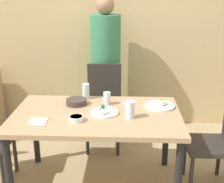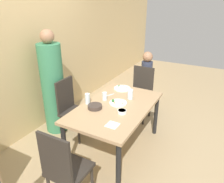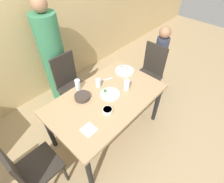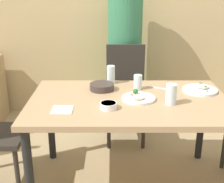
{
  "view_description": "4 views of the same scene",
  "coord_description": "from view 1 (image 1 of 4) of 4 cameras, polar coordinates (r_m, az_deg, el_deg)",
  "views": [
    {
      "loc": [
        0.24,
        -2.48,
        1.77
      ],
      "look_at": [
        0.14,
        -0.07,
        0.95
      ],
      "focal_mm": 50.0,
      "sensor_mm": 36.0,
      "label": 1
    },
    {
      "loc": [
        -2.35,
        -1.21,
        2.09
      ],
      "look_at": [
        0.06,
        0.09,
        0.89
      ],
      "focal_mm": 35.0,
      "sensor_mm": 36.0,
      "label": 2
    },
    {
      "loc": [
        -1.05,
        -1.07,
        2.27
      ],
      "look_at": [
        0.02,
        -0.08,
        0.87
      ],
      "focal_mm": 28.0,
      "sensor_mm": 36.0,
      "label": 3
    },
    {
      "loc": [
        -0.12,
        -2.11,
        1.56
      ],
      "look_at": [
        -0.12,
        -0.04,
        0.8
      ],
      "focal_mm": 50.0,
      "sensor_mm": 36.0,
      "label": 4
    }
  ],
  "objects": [
    {
      "name": "bowl_curry",
      "position": [
        2.9,
        -6.52,
        -1.84
      ],
      "size": [
        0.19,
        0.19,
        0.05
      ],
      "color": "#3D332D",
      "rests_on": "dining_table"
    },
    {
      "name": "person_adult",
      "position": [
        3.75,
        -1.18,
        3.3
      ],
      "size": [
        0.35,
        0.35,
        1.66
      ],
      "color": "#387F56",
      "rests_on": "ground_plane"
    },
    {
      "name": "napkin_folded",
      "position": [
        2.6,
        -13.38,
        -5.32
      ],
      "size": [
        0.14,
        0.14,
        0.01
      ],
      "color": "white",
      "rests_on": "dining_table"
    },
    {
      "name": "wall_back",
      "position": [
        3.98,
        -1.09,
        12.75
      ],
      "size": [
        10.0,
        0.06,
        2.7
      ],
      "color": "tan",
      "rests_on": "ground_plane"
    },
    {
      "name": "glass_water_short",
      "position": [
        2.88,
        -0.93,
        -1.25
      ],
      "size": [
        0.07,
        0.07,
        0.12
      ],
      "color": "silver",
      "rests_on": "dining_table"
    },
    {
      "name": "bowl_rice_small",
      "position": [
        2.56,
        -6.55,
        -4.9
      ],
      "size": [
        0.12,
        0.12,
        0.04
      ],
      "color": "white",
      "rests_on": "dining_table"
    },
    {
      "name": "dining_table",
      "position": [
        2.73,
        -2.86,
        -5.52
      ],
      "size": [
        1.45,
        0.88,
        0.72
      ],
      "color": "tan",
      "rests_on": "ground_plane"
    },
    {
      "name": "plate_rice_adult",
      "position": [
        2.69,
        -1.46,
        -3.78
      ],
      "size": [
        0.25,
        0.25,
        0.06
      ],
      "color": "white",
      "rests_on": "dining_table"
    },
    {
      "name": "plate_rice_child",
      "position": [
        2.87,
        8.81,
        -2.5
      ],
      "size": [
        0.27,
        0.27,
        0.05
      ],
      "color": "white",
      "rests_on": "dining_table"
    },
    {
      "name": "glass_water_tall",
      "position": [
        2.58,
        3.32,
        -3.34
      ],
      "size": [
        0.08,
        0.08,
        0.14
      ],
      "color": "silver",
      "rests_on": "dining_table"
    },
    {
      "name": "fork_steel",
      "position": [
        2.91,
        2.43,
        -2.19
      ],
      "size": [
        0.17,
        0.1,
        0.01
      ],
      "color": "silver",
      "rests_on": "dining_table"
    },
    {
      "name": "chair_child_spot",
      "position": [
        2.95,
        18.73,
        -7.89
      ],
      "size": [
        0.4,
        0.4,
        0.94
      ],
      "rotation": [
        0.0,
        0.0,
        -1.57
      ],
      "color": "#2D2823",
      "rests_on": "ground_plane"
    },
    {
      "name": "glass_water_center",
      "position": [
        3.03,
        -4.79,
        0.07
      ],
      "size": [
        0.07,
        0.07,
        0.15
      ],
      "color": "silver",
      "rests_on": "dining_table"
    },
    {
      "name": "chair_adult_spot",
      "position": [
        3.51,
        -1.49,
        -2.51
      ],
      "size": [
        0.4,
        0.4,
        0.94
      ],
      "color": "#2D2823",
      "rests_on": "ground_plane"
    }
  ]
}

